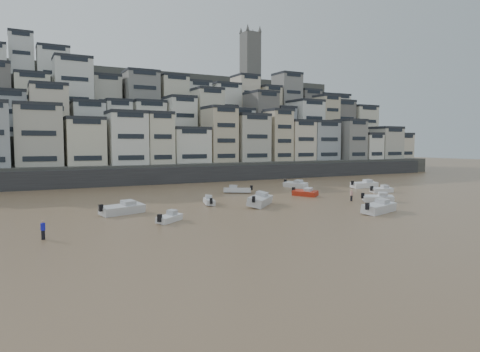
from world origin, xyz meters
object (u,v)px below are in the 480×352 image
boat_b (378,197)px  person_pink (351,195)px  boat_e (305,192)px  boat_h (237,189)px  boat_j (169,217)px  boat_d (382,189)px  person_blue (43,230)px  boat_i (295,184)px  boat_k (122,207)px  boat_a (379,206)px  boat_g (364,184)px  boat_c (260,199)px  boat_f (209,200)px

boat_b → person_pink: (-2.85, 2.52, 0.22)m
boat_e → boat_h: boat_h is taller
boat_j → boat_d: bearing=-27.2°
boat_j → person_blue: size_ratio=2.37×
boat_b → boat_e: size_ratio=1.01×
boat_e → boat_i: bearing=130.0°
boat_d → boat_j: size_ratio=1.09×
boat_e → boat_k: boat_k is taller
boat_a → boat_g: boat_a is taller
boat_h → boat_d: bearing=-174.4°
boat_d → person_blue: (-54.58, -12.24, 0.26)m
boat_c → boat_h: (4.42, 15.07, -0.24)m
boat_f → boat_g: 36.32m
boat_k → person_blue: person_blue is taller
boat_h → boat_k: size_ratio=0.85×
boat_e → boat_b: bearing=5.9°
boat_k → person_blue: size_ratio=3.47×
boat_d → person_pink: bearing=-146.9°
boat_a → boat_c: 15.58m
boat_h → boat_g: bearing=-156.2°
boat_a → boat_i: 30.87m
boat_h → person_blue: bearing=69.0°
boat_i → boat_c: bearing=-58.3°
boat_a → boat_g: (20.25, 23.16, -0.06)m
boat_h → person_pink: 19.99m
boat_a → boat_h: (-5.42, 27.16, -0.18)m
boat_e → boat_a: bearing=-27.9°
boat_b → boat_e: bearing=148.6°
boat_j → person_blue: (-12.72, -2.85, 0.31)m
person_blue → boat_d: bearing=12.6°
boat_d → boat_f: size_ratio=1.05×
boat_c → boat_k: (-18.30, 1.83, -0.12)m
person_blue → person_pink: (42.19, 6.42, 0.00)m
person_pink → boat_i: bearing=78.7°
boat_e → boat_h: (-7.55, 9.24, 0.06)m
boat_k → boat_f: bearing=-7.6°
boat_h → boat_j: bearing=79.7°
boat_c → person_pink: (14.50, -2.19, -0.07)m
boat_e → person_pink: 8.41m
boat_d → boat_e: bearing=179.5°
boat_c → boat_g: size_ratio=1.15×
boat_a → boat_f: 22.73m
boat_h → boat_i: bearing=-137.3°
boat_e → person_blue: (-39.66, -14.44, 0.23)m
boat_d → boat_e: 15.08m
boat_a → boat_k: bearing=135.9°
boat_b → boat_c: bearing=-163.6°
boat_e → boat_f: bearing=-107.0°
boat_b → boat_k: 36.25m
boat_a → person_blue: boat_a is taller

